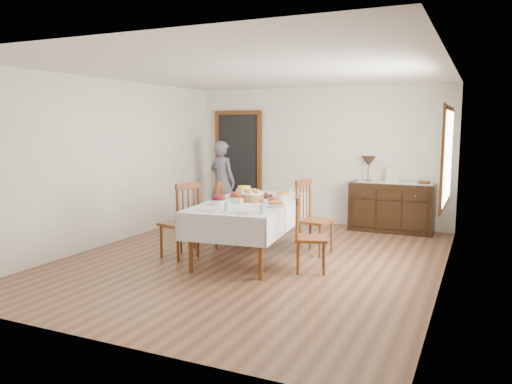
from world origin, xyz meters
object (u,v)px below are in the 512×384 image
at_px(dining_table, 251,208).
at_px(chair_right_far, 312,216).
at_px(person, 222,179).
at_px(chair_left_far, 211,214).
at_px(chair_right_near, 307,234).
at_px(table_lamp, 368,162).
at_px(chair_left_near, 182,220).
at_px(sideboard, 391,207).

xyz_separation_m(dining_table, chair_right_far, (0.72, 0.58, -0.16)).
relative_size(chair_right_far, person, 0.64).
bearing_deg(dining_table, person, 120.83).
xyz_separation_m(dining_table, chair_left_far, (-0.83, 0.30, -0.20)).
bearing_deg(chair_right_near, dining_table, 51.16).
bearing_deg(person, table_lamp, -160.48).
bearing_deg(chair_left_far, person, -174.43).
relative_size(chair_left_far, chair_right_far, 0.94).
xyz_separation_m(dining_table, person, (-1.65, 2.19, 0.13)).
bearing_deg(chair_right_far, chair_left_far, 111.46).
distance_m(dining_table, person, 2.75).
bearing_deg(table_lamp, chair_right_far, -100.60).
xyz_separation_m(chair_right_far, table_lamp, (0.38, 2.04, 0.68)).
bearing_deg(chair_left_near, chair_right_near, 110.05).
xyz_separation_m(chair_left_near, person, (-0.79, 2.66, 0.29)).
xyz_separation_m(chair_left_near, chair_right_near, (1.83, 0.11, -0.06)).
height_order(sideboard, person, person).
relative_size(chair_left_far, sideboard, 0.70).
bearing_deg(person, dining_table, 137.55).
distance_m(dining_table, table_lamp, 2.89).
height_order(sideboard, table_lamp, table_lamp).
xyz_separation_m(chair_right_far, person, (-2.37, 1.61, 0.30)).
xyz_separation_m(sideboard, table_lamp, (-0.44, 0.04, 0.79)).
distance_m(chair_left_near, chair_left_far, 0.77).
distance_m(chair_left_far, sideboard, 3.29).
relative_size(dining_table, person, 1.46).
height_order(chair_right_near, table_lamp, table_lamp).
distance_m(chair_left_near, chair_right_near, 1.84).
height_order(chair_left_far, person, person).
bearing_deg(person, chair_right_near, 146.33).
bearing_deg(chair_left_far, chair_right_near, 52.02).
bearing_deg(sideboard, person, -172.89).
relative_size(dining_table, sideboard, 1.69).
bearing_deg(chair_right_near, chair_right_far, -3.63).
distance_m(chair_right_near, table_lamp, 3.08).
height_order(chair_left_far, sideboard, chair_left_far).
height_order(chair_right_near, sideboard, chair_right_near).
xyz_separation_m(chair_left_near, chair_right_far, (1.58, 1.06, -0.00)).
xyz_separation_m(chair_left_far, chair_right_near, (1.80, -0.66, -0.02)).
relative_size(chair_left_near, chair_right_far, 1.00).
bearing_deg(sideboard, chair_right_near, -100.90).
xyz_separation_m(dining_table, table_lamp, (1.10, 2.62, 0.51)).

